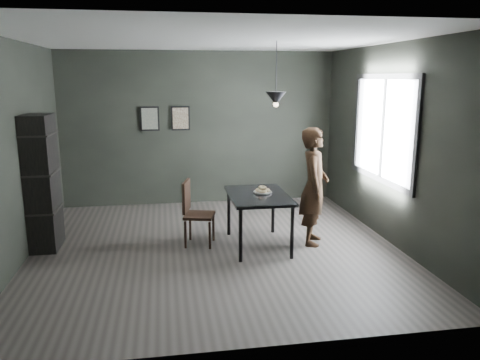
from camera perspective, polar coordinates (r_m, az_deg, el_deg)
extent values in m
plane|color=#34302D|center=(6.60, -2.96, -8.28)|extent=(5.00, 5.00, 0.00)
cube|color=black|center=(8.71, -4.93, 6.25)|extent=(5.00, 0.10, 2.80)
cube|color=silver|center=(6.19, -3.26, 16.75)|extent=(5.00, 5.00, 0.02)
cube|color=white|center=(7.11, 17.08, 5.98)|extent=(0.02, 1.80, 1.40)
cube|color=black|center=(7.11, 17.01, 5.98)|extent=(0.04, 1.96, 1.56)
cube|color=black|center=(6.47, 2.26, -1.92)|extent=(0.80, 1.20, 0.04)
cylinder|color=black|center=(6.01, 0.07, -6.79)|extent=(0.05, 0.05, 0.71)
cylinder|color=black|center=(6.15, 6.37, -6.41)|extent=(0.05, 0.05, 0.71)
cylinder|color=black|center=(7.02, -1.38, -3.92)|extent=(0.05, 0.05, 0.71)
cylinder|color=black|center=(7.14, 4.04, -3.66)|extent=(0.05, 0.05, 0.71)
cylinder|color=white|center=(6.53, 2.77, -1.54)|extent=(0.23, 0.23, 0.01)
torus|color=beige|center=(6.55, 3.16, -1.25)|extent=(0.12, 0.12, 0.04)
torus|color=beige|center=(6.55, 2.40, -1.24)|extent=(0.12, 0.12, 0.04)
torus|color=beige|center=(6.48, 2.76, -1.40)|extent=(0.12, 0.12, 0.04)
torus|color=beige|center=(6.52, 2.78, -0.96)|extent=(0.17, 0.18, 0.06)
imported|color=black|center=(6.65, 9.02, -0.77)|extent=(0.58, 0.71, 1.66)
cube|color=black|center=(6.62, -4.97, -4.32)|extent=(0.49, 0.49, 0.04)
cube|color=black|center=(6.58, -6.56, -1.97)|extent=(0.14, 0.40, 0.44)
cylinder|color=black|center=(6.57, -6.67, -6.64)|extent=(0.03, 0.03, 0.39)
cylinder|color=black|center=(6.51, -3.70, -6.76)|extent=(0.03, 0.03, 0.39)
cylinder|color=black|center=(6.89, -6.09, -5.72)|extent=(0.03, 0.03, 0.39)
cylinder|color=black|center=(6.83, -3.26, -5.82)|extent=(0.03, 0.03, 0.39)
cube|color=black|center=(6.90, -22.97, -0.32)|extent=(0.35, 0.62, 1.85)
cylinder|color=black|center=(6.42, 4.46, 13.23)|extent=(0.01, 0.01, 0.75)
cone|color=black|center=(6.42, 4.40, 9.88)|extent=(0.28, 0.28, 0.18)
sphere|color=#FFE0B2|center=(6.43, 4.39, 9.17)|extent=(0.07, 0.07, 0.07)
cube|color=black|center=(8.64, -10.94, 7.35)|extent=(0.34, 0.03, 0.44)
cube|color=#3B534B|center=(8.62, -10.95, 7.34)|extent=(0.28, 0.01, 0.38)
cube|color=black|center=(8.64, -7.27, 7.48)|extent=(0.34, 0.03, 0.44)
cube|color=brown|center=(8.62, -7.26, 7.47)|extent=(0.28, 0.01, 0.38)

